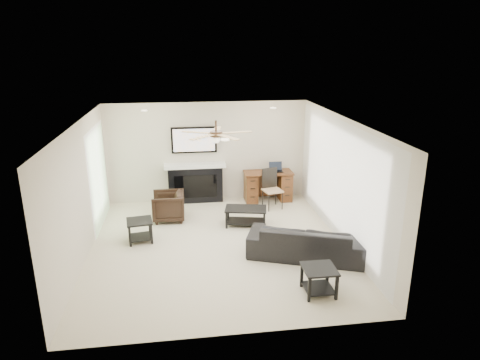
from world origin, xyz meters
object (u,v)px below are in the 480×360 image
at_px(sofa, 306,241).
at_px(armchair, 168,206).
at_px(coffee_table, 246,217).
at_px(fireplace_unit, 195,166).
at_px(desk, 268,186).

relative_size(sofa, armchair, 3.01).
height_order(armchair, coffee_table, armchair).
bearing_deg(coffee_table, fireplace_unit, 133.82).
relative_size(fireplace_unit, desk, 1.57).
xyz_separation_m(armchair, desk, (2.50, 0.93, 0.06)).
height_order(coffee_table, fireplace_unit, fireplace_unit).
distance_m(sofa, desk, 3.09).
relative_size(armchair, desk, 0.59).
distance_m(armchair, coffee_table, 1.79).
bearing_deg(sofa, desk, -67.78).
relative_size(sofa, desk, 1.76).
relative_size(coffee_table, desk, 0.74).
height_order(sofa, armchair, armchair).
bearing_deg(coffee_table, sofa, -49.13).
distance_m(sofa, fireplace_unit, 3.82).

